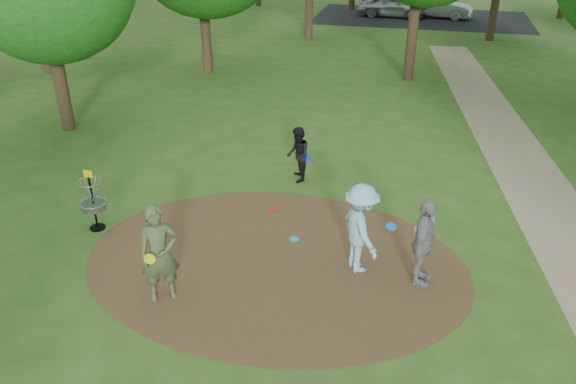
# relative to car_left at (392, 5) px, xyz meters

# --- Properties ---
(ground) EXTENTS (100.00, 100.00, 0.00)m
(ground) POSITION_rel_car_left_xyz_m (-0.04, -29.80, -0.76)
(ground) COLOR #2D5119
(ground) RESTS_ON ground
(dirt_clearing) EXTENTS (8.40, 8.40, 0.02)m
(dirt_clearing) POSITION_rel_car_left_xyz_m (-0.04, -29.80, -0.75)
(dirt_clearing) COLOR #47301C
(dirt_clearing) RESTS_ON ground
(parking_lot) EXTENTS (14.00, 8.00, 0.01)m
(parking_lot) POSITION_rel_car_left_xyz_m (1.96, 0.20, -0.76)
(parking_lot) COLOR black
(parking_lot) RESTS_ON ground
(player_observer_with_disc) EXTENTS (0.89, 0.82, 2.05)m
(player_observer_with_disc) POSITION_rel_car_left_xyz_m (-1.84, -31.53, 0.26)
(player_observer_with_disc) COLOR #4A5833
(player_observer_with_disc) RESTS_ON ground
(player_throwing_with_disc) EXTENTS (1.41, 1.48, 1.98)m
(player_throwing_with_disc) POSITION_rel_car_left_xyz_m (1.76, -29.62, 0.23)
(player_throwing_with_disc) COLOR #95C5DE
(player_throwing_with_disc) RESTS_ON ground
(player_walking_with_disc) EXTENTS (0.78, 0.90, 1.56)m
(player_walking_with_disc) POSITION_rel_car_left_xyz_m (-0.47, -25.77, 0.01)
(player_walking_with_disc) COLOR black
(player_walking_with_disc) RESTS_ON ground
(player_waiting_with_disc) EXTENTS (0.62, 1.17, 1.90)m
(player_waiting_with_disc) POSITION_rel_car_left_xyz_m (3.05, -29.80, 0.19)
(player_waiting_with_disc) COLOR gray
(player_waiting_with_disc) RESTS_ON ground
(disc_ground_cyan) EXTENTS (0.22, 0.22, 0.02)m
(disc_ground_cyan) POSITION_rel_car_left_xyz_m (0.18, -28.87, -0.73)
(disc_ground_cyan) COLOR #17A6BA
(disc_ground_cyan) RESTS_ON dirt_clearing
(disc_ground_red) EXTENTS (0.22, 0.22, 0.02)m
(disc_ground_red) POSITION_rel_car_left_xyz_m (-0.65, -27.67, -0.73)
(disc_ground_red) COLOR red
(disc_ground_red) RESTS_ON dirt_clearing
(car_left) EXTENTS (4.60, 2.13, 1.53)m
(car_left) POSITION_rel_car_left_xyz_m (0.00, 0.00, 0.00)
(car_left) COLOR #A1A2A8
(car_left) RESTS_ON ground
(car_right) EXTENTS (4.41, 2.20, 1.39)m
(car_right) POSITION_rel_car_left_xyz_m (3.09, 0.43, -0.07)
(car_right) COLOR #98999F
(car_right) RESTS_ON ground
(disc_golf_basket) EXTENTS (0.63, 0.63, 1.54)m
(disc_golf_basket) POSITION_rel_car_left_xyz_m (-4.54, -29.50, 0.11)
(disc_golf_basket) COLOR black
(disc_golf_basket) RESTS_ON ground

